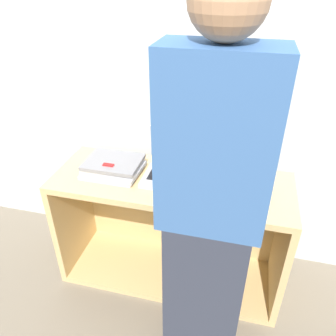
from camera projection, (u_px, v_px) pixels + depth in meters
The scene contains 8 objects.
ground_plane at pixel (161, 303), 1.95m from camera, with size 12.00×12.00×0.00m, color #756B5B.
wall_back at pixel (186, 75), 1.81m from camera, with size 8.00×0.05×2.40m.
cart at pixel (174, 223), 2.02m from camera, with size 1.31×0.49×0.72m.
laptop_open at pixel (173, 167), 1.79m from camera, with size 0.30×0.29×0.25m.
laptop_stack_left at pixel (113, 166), 1.82m from camera, with size 0.32×0.26×0.08m.
laptop_stack_right at pixel (233, 184), 1.69m from camera, with size 0.31×0.25×0.06m.
person at pixel (210, 213), 1.28m from camera, with size 0.40×0.53×1.75m.
inventory_tag at pixel (108, 165), 1.75m from camera, with size 0.06×0.02×0.01m.
Camera 1 is at (0.34, -1.19, 1.71)m, focal length 35.00 mm.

